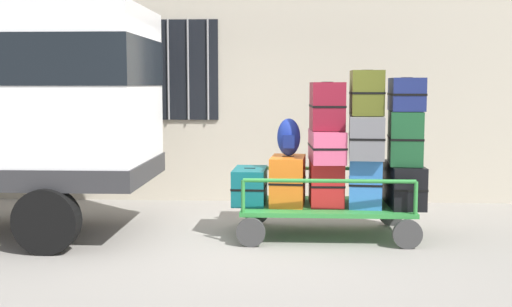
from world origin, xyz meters
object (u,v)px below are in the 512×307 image
at_px(suitcase_left_bottom, 250,186).
at_px(suitcase_right_top, 407,94).
at_px(suitcase_center_top, 327,106).
at_px(suitcase_midright_bottom, 365,181).
at_px(suitcase_midright_middle, 366,137).
at_px(suitcase_midleft_bottom, 288,180).
at_px(suitcase_midright_top, 367,93).
at_px(suitcase_right_middle, 405,138).
at_px(backpack, 289,137).
at_px(suitcase_right_bottom, 403,184).
at_px(suitcase_center_bottom, 326,183).
at_px(suitcase_center_middle, 327,146).
at_px(luggage_cart, 326,209).

distance_m(suitcase_left_bottom, suitcase_right_top, 2.11).
distance_m(suitcase_left_bottom, suitcase_center_top, 1.31).
relative_size(suitcase_midright_bottom, suitcase_midright_middle, 0.82).
xyz_separation_m(suitcase_midleft_bottom, suitcase_right_top, (1.36, -0.03, 1.01)).
height_order(suitcase_midright_top, suitcase_right_middle, suitcase_midright_top).
relative_size(suitcase_right_top, backpack, 1.44).
bearing_deg(suitcase_right_top, suitcase_left_bottom, 177.59).
bearing_deg(suitcase_midright_top, suitcase_midleft_bottom, 179.19).
height_order(suitcase_center_top, suitcase_right_bottom, suitcase_center_top).
xyz_separation_m(suitcase_right_top, backpack, (-1.35, 0.04, -0.51)).
bearing_deg(suitcase_midright_top, backpack, 178.46).
relative_size(suitcase_left_bottom, suitcase_center_bottom, 1.05).
distance_m(suitcase_midleft_bottom, suitcase_midright_bottom, 0.90).
relative_size(suitcase_midright_bottom, suitcase_right_top, 1.16).
bearing_deg(suitcase_left_bottom, suitcase_midleft_bottom, -6.23).
height_order(suitcase_center_top, suitcase_midright_top, suitcase_midright_top).
xyz_separation_m(suitcase_midleft_bottom, suitcase_center_middle, (0.45, -0.02, 0.41)).
bearing_deg(luggage_cart, suitcase_midleft_bottom, -178.59).
bearing_deg(suitcase_center_top, backpack, -177.24).
bearing_deg(suitcase_right_bottom, suitcase_right_middle, -90.00).
xyz_separation_m(suitcase_center_bottom, suitcase_midright_top, (0.45, -0.05, 1.06)).
bearing_deg(suitcase_midright_bottom, suitcase_midleft_bottom, 179.84).
bearing_deg(luggage_cart, backpack, 179.99).
height_order(suitcase_midright_middle, suitcase_midright_top, suitcase_midright_top).
distance_m(suitcase_right_bottom, suitcase_right_top, 1.06).
distance_m(suitcase_midright_bottom, suitcase_right_middle, 0.69).
relative_size(suitcase_midleft_bottom, suitcase_center_top, 1.09).
height_order(suitcase_left_bottom, suitcase_midleft_bottom, suitcase_midleft_bottom).
xyz_separation_m(suitcase_center_middle, suitcase_right_top, (0.90, -0.00, 0.60)).
bearing_deg(suitcase_center_top, suitcase_right_middle, -1.88).
bearing_deg(suitcase_right_middle, suitcase_right_top, -90.00).
bearing_deg(suitcase_center_middle, suitcase_midright_top, 1.32).
bearing_deg(suitcase_center_bottom, luggage_cart, -90.00).
relative_size(suitcase_center_bottom, suitcase_right_top, 1.07).
height_order(suitcase_midleft_bottom, suitcase_midright_bottom, suitcase_midleft_bottom).
bearing_deg(suitcase_right_middle, suitcase_midright_top, -177.99).
bearing_deg(suitcase_midright_bottom, suitcase_left_bottom, 177.81).
xyz_separation_m(suitcase_midleft_bottom, suitcase_midright_bottom, (0.90, -0.00, -0.00)).
height_order(suitcase_right_bottom, suitcase_right_middle, suitcase_right_middle).
xyz_separation_m(luggage_cart, suitcase_left_bottom, (-0.90, 0.04, 0.27)).
bearing_deg(suitcase_right_bottom, suitcase_midright_bottom, -173.80).
height_order(luggage_cart, suitcase_midright_bottom, suitcase_midright_bottom).
distance_m(luggage_cart, suitcase_midright_bottom, 0.57).
height_order(suitcase_left_bottom, suitcase_midright_bottom, suitcase_midright_bottom).
distance_m(suitcase_midright_top, suitcase_right_top, 0.45).
bearing_deg(suitcase_midright_middle, suitcase_midright_top, 90.00).
relative_size(suitcase_left_bottom, suitcase_midright_middle, 0.79).
relative_size(suitcase_center_top, suitcase_right_top, 1.00).
xyz_separation_m(suitcase_center_bottom, suitcase_midright_bottom, (0.45, -0.04, 0.03)).
xyz_separation_m(suitcase_right_middle, backpack, (-1.35, 0.01, -0.00)).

